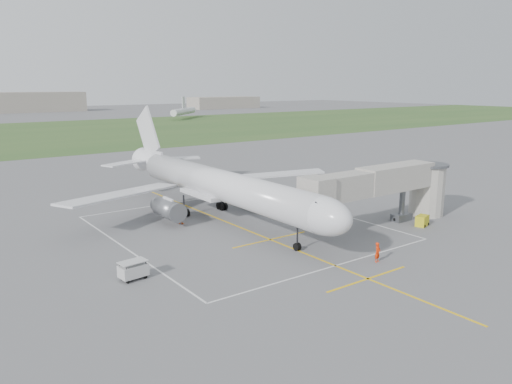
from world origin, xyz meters
TOP-DOWN VIEW (x-y plane):
  - ground at (0.00, 0.00)m, footprint 700.00×700.00m
  - grass_strip at (0.00, 130.00)m, footprint 700.00×120.00m
  - apron_markings at (0.00, -5.82)m, footprint 28.20×60.00m
  - airliner at (-0.00, 0.75)m, footprint 38.93×46.75m
  - jet_bridge at (15.72, -13.50)m, footprint 23.40×5.00m
  - gpu_unit at (18.09, -16.51)m, footprint 1.97×1.61m
  - baggage_cart at (-16.64, -11.92)m, footprint 2.53×1.69m
  - ramp_worker_nose at (4.00, -21.62)m, footprint 0.79×0.60m
  - ramp_worker_wing at (-4.93, 1.57)m, footprint 1.06×1.15m

SIDE VIEW (x-z plane):
  - ground at x=0.00m, z-range 0.00..0.00m
  - apron_markings at x=0.00m, z-range 0.00..0.01m
  - grass_strip at x=0.00m, z-range 0.00..0.02m
  - gpu_unit at x=18.09m, z-range -0.01..1.29m
  - baggage_cart at x=-16.64m, z-range 0.02..1.68m
  - ramp_worker_wing at x=-4.93m, z-range 0.00..1.89m
  - ramp_worker_nose at x=4.00m, z-range 0.00..1.94m
  - airliner at x=0.00m, z-range -2.37..11.15m
  - jet_bridge at x=15.72m, z-range 1.14..8.34m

